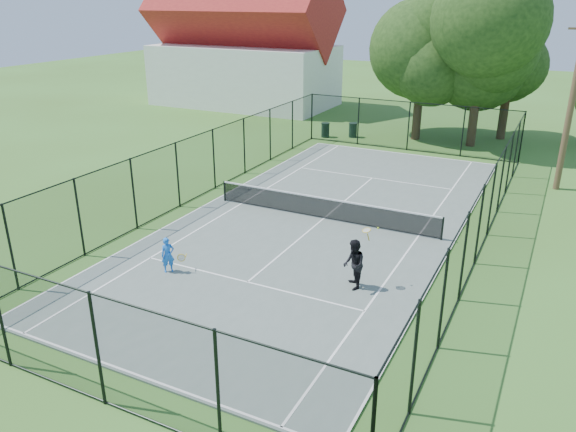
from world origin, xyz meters
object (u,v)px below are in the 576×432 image
at_px(tennis_net, 324,207).
at_px(player_blue, 168,255).
at_px(trash_bin_right, 353,130).
at_px(utility_pole, 571,104).
at_px(player_black, 354,264).
at_px(trash_bin_left, 325,130).

relative_size(tennis_net, player_blue, 8.09).
xyz_separation_m(trash_bin_right, player_blue, (1.38, -21.65, 0.19)).
height_order(utility_pole, player_blue, utility_pole).
bearing_deg(player_black, tennis_net, 122.31).
relative_size(trash_bin_left, trash_bin_right, 1.00).
height_order(trash_bin_right, player_blue, player_blue).
height_order(player_blue, player_black, player_black).
bearing_deg(utility_pole, player_black, -110.94).
relative_size(utility_pole, player_black, 4.11).
bearing_deg(trash_bin_left, player_blue, -81.65).
height_order(trash_bin_left, trash_bin_right, same).
height_order(trash_bin_left, player_blue, player_blue).
relative_size(trash_bin_right, player_blue, 0.78).
xyz_separation_m(trash_bin_left, trash_bin_right, (1.68, 0.81, -0.00)).
relative_size(tennis_net, trash_bin_right, 10.44).
relative_size(utility_pole, player_blue, 6.68).
distance_m(trash_bin_right, utility_pole, 14.59).
distance_m(tennis_net, player_black, 6.11).
height_order(utility_pole, player_black, utility_pole).
distance_m(trash_bin_left, player_blue, 21.06).
distance_m(utility_pole, player_black, 15.52).
relative_size(trash_bin_left, player_black, 0.48).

